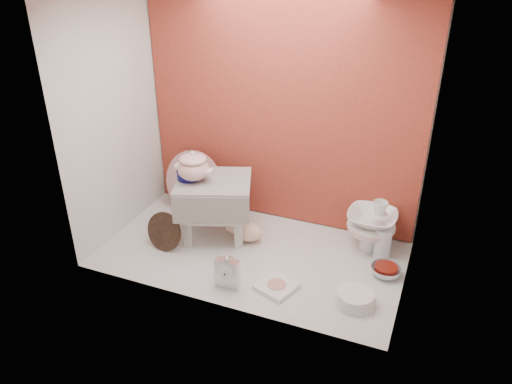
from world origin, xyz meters
The scene contains 17 objects.
ground centered at (0.00, 0.00, 0.00)m, with size 1.80×1.80×0.00m, color silver.
niche_shell centered at (0.00, 0.18, 0.93)m, with size 1.86×1.03×1.53m.
step_stool centered at (-0.30, 0.10, 0.20)m, with size 0.46×0.39×0.40m, color silver, non-canonical shape.
soup_tureen centered at (-0.40, 0.06, 0.50)m, with size 0.23×0.23×0.19m, color white, non-canonical shape.
cobalt_bowl centered at (-0.44, 0.07, 0.43)m, with size 0.15×0.15×0.05m, color #0C0A4D.
floral_platter centered at (-0.57, 0.33, 0.22)m, with size 0.45×0.14×0.44m, color silver, non-canonical shape.
blue_white_vase centered at (-0.50, 0.37, 0.11)m, with size 0.21×0.21×0.22m, color white.
lacquer_tray centered at (-0.52, -0.14, 0.12)m, with size 0.24×0.08×0.24m, color black, non-canonical shape.
mantel_clock centered at (0.00, -0.34, 0.10)m, with size 0.14×0.05×0.20m, color silver.
plush_pig centered at (-0.07, 0.12, 0.07)m, with size 0.23×0.16×0.13m, color beige.
teacup_saucer centered at (-0.05, -0.25, 0.01)m, with size 0.15×0.15×0.01m, color white.
gold_rim_teacup centered at (-0.05, -0.25, 0.06)m, with size 0.11×0.11×0.09m, color white.
lattice_dish centered at (0.26, -0.26, 0.01)m, with size 0.19×0.19×0.03m, color white.
dinner_plate_stack centered at (0.68, -0.22, 0.04)m, with size 0.21×0.21×0.07m, color white.
crystal_bowl centered at (0.79, 0.09, 0.03)m, with size 0.18×0.18×0.06m, color silver.
clear_glass_vase centered at (0.74, 0.26, 0.10)m, with size 0.10×0.10×0.20m, color silver.
porcelain_tower centered at (0.65, 0.33, 0.17)m, with size 0.30×0.30×0.34m, color white, non-canonical shape.
Camera 1 is at (0.99, -2.37, 1.79)m, focal length 35.66 mm.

